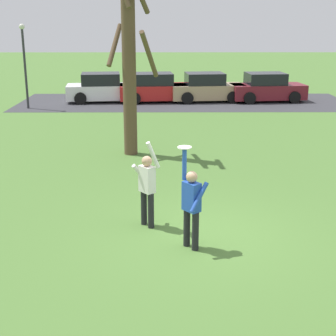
% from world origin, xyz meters
% --- Properties ---
extents(ground_plane, '(120.00, 120.00, 0.00)m').
position_xyz_m(ground_plane, '(0.00, 0.00, 0.00)').
color(ground_plane, '#4C7533').
extents(person_catcher, '(0.54, 0.58, 2.08)m').
position_xyz_m(person_catcher, '(-0.31, -0.60, 0.98)').
color(person_catcher, black).
rests_on(person_catcher, ground_plane).
extents(person_defender, '(0.64, 0.66, 2.05)m').
position_xyz_m(person_defender, '(-1.24, 0.54, 0.98)').
color(person_defender, black).
rests_on(person_defender, ground_plane).
extents(frisbee_disc, '(0.28, 0.28, 0.02)m').
position_xyz_m(frisbee_disc, '(-0.45, -0.42, 2.09)').
color(frisbee_disc, white).
rests_on(frisbee_disc, person_catcher).
extents(parked_car_white, '(4.27, 2.38, 1.59)m').
position_xyz_m(parked_car_white, '(-4.32, 18.22, 0.73)').
color(parked_car_white, white).
rests_on(parked_car_white, ground_plane).
extents(parked_car_red, '(4.27, 2.38, 1.59)m').
position_xyz_m(parked_car_red, '(-1.37, 18.20, 0.73)').
color(parked_car_red, red).
rests_on(parked_car_red, ground_plane).
extents(parked_car_tan, '(4.27, 2.38, 1.59)m').
position_xyz_m(parked_car_tan, '(1.51, 18.30, 0.73)').
color(parked_car_tan, tan).
rests_on(parked_car_tan, ground_plane).
extents(parked_car_maroon, '(4.27, 2.38, 1.59)m').
position_xyz_m(parked_car_maroon, '(4.91, 18.28, 0.73)').
color(parked_car_maroon, maroon).
rests_on(parked_car_maroon, ground_plane).
extents(parking_strip, '(18.34, 6.40, 0.01)m').
position_xyz_m(parking_strip, '(0.21, 17.98, 0.00)').
color(parking_strip, '#38383D').
rests_on(parking_strip, ground_plane).
extents(bare_tree_tall, '(1.71, 1.69, 6.08)m').
position_xyz_m(bare_tree_tall, '(-2.01, 6.84, 3.07)').
color(bare_tree_tall, brown).
rests_on(bare_tree_tall, ground_plane).
extents(lamppost_by_lot, '(0.28, 0.28, 4.26)m').
position_xyz_m(lamppost_by_lot, '(-7.99, 15.98, 2.59)').
color(lamppost_by_lot, '#2D2D33').
rests_on(lamppost_by_lot, ground_plane).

